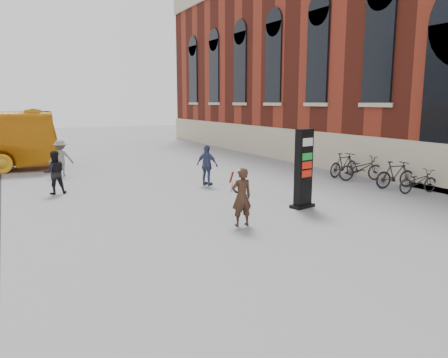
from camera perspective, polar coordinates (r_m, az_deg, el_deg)
name	(u,v)px	position (r m, az deg, el deg)	size (l,w,h in m)	color
ground	(215,229)	(11.44, -1.17, -6.60)	(100.00, 100.00, 0.00)	#9E9EA3
station	(440,5)	(26.14, 26.35, 19.65)	(12.15, 44.50, 19.15)	maroon
info_pylon	(303,169)	(13.77, 10.34, 1.33)	(0.86, 0.56, 2.46)	black
woman	(241,196)	(11.60, 2.29, -2.26)	(0.60, 0.54, 1.57)	black
pedestrian_a	(54,172)	(16.79, -21.27, 0.80)	(0.76, 0.59, 1.56)	black
pedestrian_b	(61,158)	(20.68, -20.53, 2.56)	(1.05, 0.61, 1.63)	gray
pedestrian_c	(207,165)	(17.31, -2.21, 1.82)	(0.94, 0.39, 1.61)	#39456D
bike_4	(418,181)	(17.36, 24.02, -0.27)	(0.57, 1.65, 0.86)	black
bike_5	(395,175)	(18.01, 21.48, 0.55)	(0.49, 1.75, 1.05)	black
bike_6	(361,168)	(19.27, 17.45, 1.33)	(0.68, 1.96, 1.03)	black
bike_7	(344,165)	(20.02, 15.37, 1.81)	(0.50, 1.79, 1.07)	black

